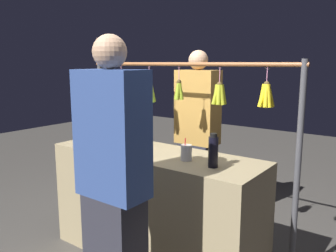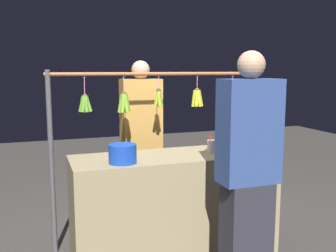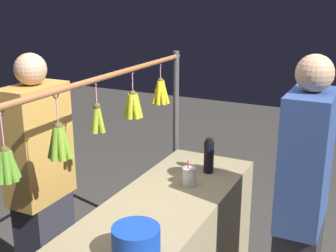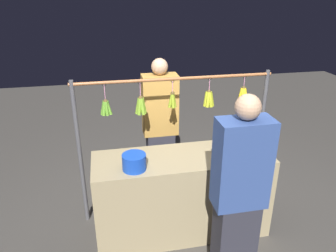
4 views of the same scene
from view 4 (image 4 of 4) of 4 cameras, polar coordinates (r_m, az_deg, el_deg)
ground_plane at (r=3.68m, az=2.34°, el=-17.64°), size 12.00×12.00×0.00m
market_counter at (r=3.40m, az=2.47°, el=-11.98°), size 1.76×0.58×0.89m
display_rack at (r=3.38m, az=1.42°, el=1.27°), size 2.06×0.13×1.61m
water_bottle at (r=3.22m, az=12.79°, el=-3.24°), size 0.07×0.07×0.23m
blue_bucket at (r=2.94m, az=-5.99°, el=-6.33°), size 0.22×0.22×0.15m
drink_cup at (r=3.19m, az=8.51°, el=-4.26°), size 0.08×0.08×0.16m
vendor_person at (r=3.84m, az=-1.37°, el=-0.77°), size 0.40×0.22×1.70m
customer_person at (r=2.69m, az=12.30°, el=-12.63°), size 0.41×0.22×1.74m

